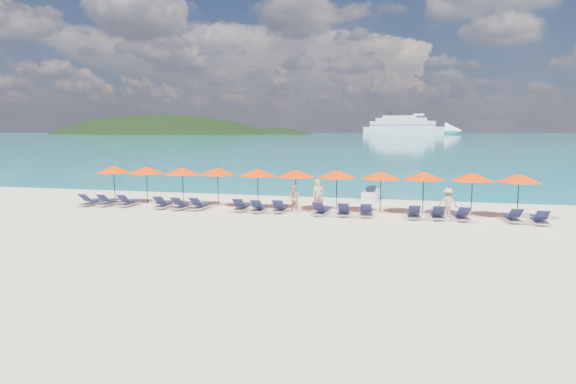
# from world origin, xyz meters

# --- Properties ---
(ground) EXTENTS (1400.00, 1400.00, 0.00)m
(ground) POSITION_xyz_m (0.00, 0.00, 0.00)
(ground) COLOR beige
(sea) EXTENTS (1600.00, 1300.00, 0.01)m
(sea) POSITION_xyz_m (0.00, 660.00, 0.01)
(sea) COLOR #1FA9B2
(sea) RESTS_ON ground
(headland_main) EXTENTS (374.00, 242.00, 126.50)m
(headland_main) POSITION_xyz_m (-300.00, 540.00, -38.00)
(headland_main) COLOR black
(headland_main) RESTS_ON ground
(headland_small) EXTENTS (162.00, 126.00, 85.50)m
(headland_small) POSITION_xyz_m (-150.00, 560.00, -35.00)
(headland_small) COLOR black
(headland_small) RESTS_ON ground
(cruise_ship) EXTENTS (120.56, 40.43, 33.16)m
(cruise_ship) POSITION_xyz_m (13.70, 603.04, 8.63)
(cruise_ship) COLOR silver
(cruise_ship) RESTS_ON ground
(jetski) EXTENTS (1.07, 2.35, 0.81)m
(jetski) POSITION_xyz_m (3.77, 9.70, 0.33)
(jetski) COLOR white
(jetski) RESTS_ON ground
(beachgoer_a) EXTENTS (0.78, 0.71, 1.79)m
(beachgoer_a) POSITION_xyz_m (1.39, 4.01, 0.89)
(beachgoer_a) COLOR tan
(beachgoer_a) RESTS_ON ground
(beachgoer_b) EXTENTS (0.82, 0.69, 1.46)m
(beachgoer_b) POSITION_xyz_m (0.11, 3.93, 0.73)
(beachgoer_b) COLOR tan
(beachgoer_b) RESTS_ON ground
(beachgoer_c) EXTENTS (0.97, 0.50, 1.47)m
(beachgoer_c) POSITION_xyz_m (7.93, 4.37, 0.73)
(beachgoer_c) COLOR tan
(beachgoer_c) RESTS_ON ground
(umbrella_0) EXTENTS (2.10, 2.10, 2.28)m
(umbrella_0) POSITION_xyz_m (-11.20, 4.75, 2.02)
(umbrella_0) COLOR black
(umbrella_0) RESTS_ON ground
(umbrella_1) EXTENTS (2.10, 2.10, 2.28)m
(umbrella_1) POSITION_xyz_m (-9.00, 4.73, 2.02)
(umbrella_1) COLOR black
(umbrella_1) RESTS_ON ground
(umbrella_2) EXTENTS (2.10, 2.10, 2.28)m
(umbrella_2) POSITION_xyz_m (-6.67, 4.69, 2.02)
(umbrella_2) COLOR black
(umbrella_2) RESTS_ON ground
(umbrella_3) EXTENTS (2.10, 2.10, 2.28)m
(umbrella_3) POSITION_xyz_m (-4.61, 4.93, 2.02)
(umbrella_3) COLOR black
(umbrella_3) RESTS_ON ground
(umbrella_4) EXTENTS (2.10, 2.10, 2.28)m
(umbrella_4) POSITION_xyz_m (-2.19, 4.86, 2.02)
(umbrella_4) COLOR black
(umbrella_4) RESTS_ON ground
(umbrella_5) EXTENTS (2.10, 2.10, 2.28)m
(umbrella_5) POSITION_xyz_m (0.01, 4.74, 2.02)
(umbrella_5) COLOR black
(umbrella_5) RESTS_ON ground
(umbrella_6) EXTENTS (2.10, 2.10, 2.28)m
(umbrella_6) POSITION_xyz_m (2.24, 4.87, 2.02)
(umbrella_6) COLOR black
(umbrella_6) RESTS_ON ground
(umbrella_7) EXTENTS (2.10, 2.10, 2.28)m
(umbrella_7) POSITION_xyz_m (4.58, 4.77, 2.02)
(umbrella_7) COLOR black
(umbrella_7) RESTS_ON ground
(umbrella_8) EXTENTS (2.10, 2.10, 2.28)m
(umbrella_8) POSITION_xyz_m (6.74, 4.93, 2.02)
(umbrella_8) COLOR black
(umbrella_8) RESTS_ON ground
(umbrella_9) EXTENTS (2.10, 2.10, 2.28)m
(umbrella_9) POSITION_xyz_m (9.11, 4.87, 2.02)
(umbrella_9) COLOR black
(umbrella_9) RESTS_ON ground
(umbrella_10) EXTENTS (2.10, 2.10, 2.28)m
(umbrella_10) POSITION_xyz_m (11.24, 4.73, 2.02)
(umbrella_10) COLOR black
(umbrella_10) RESTS_ON ground
(lounger_0) EXTENTS (0.78, 1.75, 0.66)m
(lounger_0) POSITION_xyz_m (-11.86, 3.43, 0.24)
(lounger_0) COLOR silver
(lounger_0) RESTS_ON ground
(lounger_1) EXTENTS (0.64, 1.71, 0.66)m
(lounger_1) POSITION_xyz_m (-10.83, 3.58, 0.24)
(lounger_1) COLOR silver
(lounger_1) RESTS_ON ground
(lounger_2) EXTENTS (0.66, 1.72, 0.66)m
(lounger_2) POSITION_xyz_m (-9.62, 3.68, 0.24)
(lounger_2) COLOR silver
(lounger_2) RESTS_ON ground
(lounger_3) EXTENTS (0.70, 1.73, 0.66)m
(lounger_3) POSITION_xyz_m (-7.32, 3.56, 0.24)
(lounger_3) COLOR silver
(lounger_3) RESTS_ON ground
(lounger_4) EXTENTS (0.62, 1.70, 0.66)m
(lounger_4) POSITION_xyz_m (-6.16, 3.41, 0.24)
(lounger_4) COLOR silver
(lounger_4) RESTS_ON ground
(lounger_5) EXTENTS (0.72, 1.73, 0.66)m
(lounger_5) POSITION_xyz_m (-5.11, 3.54, 0.24)
(lounger_5) COLOR silver
(lounger_5) RESTS_ON ground
(lounger_6) EXTENTS (0.70, 1.73, 0.66)m
(lounger_6) POSITION_xyz_m (-2.78, 3.72, 0.24)
(lounger_6) COLOR silver
(lounger_6) RESTS_ON ground
(lounger_7) EXTENTS (0.70, 1.73, 0.66)m
(lounger_7) POSITION_xyz_m (-1.73, 3.52, 0.24)
(lounger_7) COLOR silver
(lounger_7) RESTS_ON ground
(lounger_8) EXTENTS (0.68, 1.72, 0.66)m
(lounger_8) POSITION_xyz_m (-0.61, 3.75, 0.24)
(lounger_8) COLOR silver
(lounger_8) RESTS_ON ground
(lounger_9) EXTENTS (0.74, 1.74, 0.66)m
(lounger_9) POSITION_xyz_m (1.63, 3.46, 0.24)
(lounger_9) COLOR silver
(lounger_9) RESTS_ON ground
(lounger_10) EXTENTS (0.73, 1.74, 0.66)m
(lounger_10) POSITION_xyz_m (2.81, 3.50, 0.24)
(lounger_10) COLOR silver
(lounger_10) RESTS_ON ground
(lounger_11) EXTENTS (0.73, 1.74, 0.66)m
(lounger_11) POSITION_xyz_m (3.94, 3.55, 0.24)
(lounger_11) COLOR silver
(lounger_11) RESTS_ON ground
(lounger_12) EXTENTS (0.68, 1.72, 0.66)m
(lounger_12) POSITION_xyz_m (6.27, 3.56, 0.24)
(lounger_12) COLOR silver
(lounger_12) RESTS_ON ground
(lounger_13) EXTENTS (0.67, 1.72, 0.66)m
(lounger_13) POSITION_xyz_m (7.40, 3.64, 0.24)
(lounger_13) COLOR silver
(lounger_13) RESTS_ON ground
(lounger_14) EXTENTS (0.78, 1.75, 0.66)m
(lounger_14) POSITION_xyz_m (8.51, 3.62, 0.24)
(lounger_14) COLOR silver
(lounger_14) RESTS_ON ground
(lounger_15) EXTENTS (0.77, 1.75, 0.66)m
(lounger_15) POSITION_xyz_m (10.81, 3.67, 0.24)
(lounger_15) COLOR silver
(lounger_15) RESTS_ON ground
(lounger_16) EXTENTS (0.69, 1.72, 0.66)m
(lounger_16) POSITION_xyz_m (11.93, 3.41, 0.24)
(lounger_16) COLOR silver
(lounger_16) RESTS_ON ground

